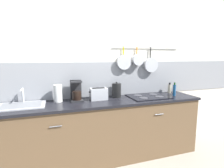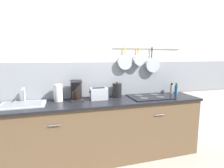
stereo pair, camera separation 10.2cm
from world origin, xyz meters
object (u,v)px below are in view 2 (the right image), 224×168
object	(u,v)px
coffee_maker	(76,92)
bottle_sesame_oil	(172,89)
bottle_vinegar	(176,90)
toaster	(99,94)
bottle_hot_sauce	(176,90)
kettle	(117,90)
paper_towel_roll	(58,93)

from	to	relation	value
coffee_maker	bottle_sesame_oil	bearing A→B (deg)	1.55
bottle_sesame_oil	bottle_vinegar	bearing A→B (deg)	-106.85
toaster	bottle_hot_sauce	world-z (taller)	toaster
toaster	bottle_hot_sauce	size ratio (longest dim) A/B	1.84
coffee_maker	bottle_hot_sauce	xyz separation A→B (m)	(1.67, 0.01, -0.06)
coffee_maker	toaster	world-z (taller)	coffee_maker
coffee_maker	bottle_sesame_oil	xyz separation A→B (m)	(1.60, 0.04, -0.04)
coffee_maker	bottle_vinegar	xyz separation A→B (m)	(1.54, -0.17, -0.03)
toaster	bottle_vinegar	bearing A→B (deg)	-5.90
kettle	bottle_vinegar	world-z (taller)	kettle
bottle_hot_sauce	toaster	bearing A→B (deg)	-178.01
toaster	kettle	bearing A→B (deg)	12.30
bottle_sesame_oil	bottle_hot_sauce	bearing A→B (deg)	-27.86
bottle_sesame_oil	paper_towel_roll	bearing A→B (deg)	-179.15
paper_towel_roll	bottle_hot_sauce	world-z (taller)	paper_towel_roll
coffee_maker	kettle	distance (m)	0.62
paper_towel_roll	bottle_sesame_oil	bearing A→B (deg)	0.85
paper_towel_roll	bottle_hot_sauce	xyz separation A→B (m)	(1.92, -0.01, -0.06)
paper_towel_roll	bottle_hot_sauce	distance (m)	1.92
paper_towel_roll	kettle	distance (m)	0.87
bottle_hot_sauce	kettle	bearing A→B (deg)	178.97
kettle	bottle_hot_sauce	size ratio (longest dim) A/B	1.69
toaster	bottle_sesame_oil	world-z (taller)	bottle_sesame_oil
bottle_vinegar	coffee_maker	bearing A→B (deg)	173.84
bottle_vinegar	bottle_hot_sauce	bearing A→B (deg)	52.84
toaster	kettle	world-z (taller)	kettle
paper_towel_roll	bottle_sesame_oil	xyz separation A→B (m)	(1.85, 0.03, -0.04)
bottle_sesame_oil	bottle_hot_sauce	size ratio (longest dim) A/B	1.26
paper_towel_roll	coffee_maker	xyz separation A→B (m)	(0.25, -0.02, 0.00)
paper_towel_roll	bottle_hot_sauce	bearing A→B (deg)	-0.25
bottle_sesame_oil	bottle_hot_sauce	xyz separation A→B (m)	(0.07, -0.04, -0.02)
kettle	bottle_hot_sauce	bearing A→B (deg)	-1.03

